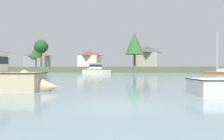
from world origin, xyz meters
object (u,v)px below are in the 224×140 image
sailboat_wood (219,73)px  mooring_buoy_yellow (1,74)px  mooring_buoy_green (17,78)px  cruiser_cream (94,71)px

sailboat_wood → mooring_buoy_yellow: 50.99m
mooring_buoy_green → mooring_buoy_yellow: bearing=133.0°
cruiser_cream → sailboat_wood: 30.24m
cruiser_cream → sailboat_wood: size_ratio=0.85×
cruiser_cream → mooring_buoy_green: cruiser_cream is taller
sailboat_wood → mooring_buoy_green: size_ratio=23.17×
cruiser_cream → mooring_buoy_green: bearing=-102.0°
sailboat_wood → mooring_buoy_green: (-35.54, -25.44, -0.15)m
cruiser_cream → mooring_buoy_yellow: size_ratio=21.35×
cruiser_cream → sailboat_wood: sailboat_wood is taller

